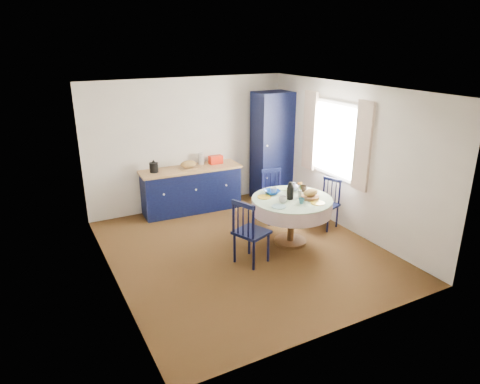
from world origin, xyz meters
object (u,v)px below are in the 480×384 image
object	(u,v)px
pantry_cabinet	(273,146)
mug_b	(301,201)
chair_right	(327,203)
mug_d	(274,190)
kitchen_counter	(191,188)
dining_table	(292,206)
mug_c	(303,189)
mug_a	(283,199)
cobalt_bowl	(272,192)
chair_far	(274,196)
chair_left	(250,232)

from	to	relation	value
pantry_cabinet	mug_b	world-z (taller)	pantry_cabinet
pantry_cabinet	chair_right	bearing A→B (deg)	-87.96
chair_right	mug_d	size ratio (longest dim) A/B	8.17
kitchen_counter	mug_d	xyz separation A→B (m)	(0.77, -1.74, 0.38)
dining_table	mug_c	world-z (taller)	dining_table
mug_a	mug_b	world-z (taller)	mug_a
mug_d	cobalt_bowl	world-z (taller)	mug_d
kitchen_counter	mug_d	size ratio (longest dim) A/B	18.15
mug_d	cobalt_bowl	xyz separation A→B (m)	(-0.04, -0.01, -0.02)
chair_right	mug_b	world-z (taller)	chair_right
chair_far	chair_right	size ratio (longest dim) A/B	1.08
mug_a	pantry_cabinet	bearing A→B (deg)	61.99
pantry_cabinet	cobalt_bowl	world-z (taller)	pantry_cabinet
kitchen_counter	dining_table	world-z (taller)	kitchen_counter
chair_left	mug_c	bearing A→B (deg)	-91.24
chair_far	chair_right	world-z (taller)	chair_far
dining_table	mug_c	distance (m)	0.43
kitchen_counter	mug_d	bearing A→B (deg)	-63.27
dining_table	mug_b	world-z (taller)	dining_table
chair_left	chair_right	xyz separation A→B (m)	(1.84, 0.52, -0.07)
kitchen_counter	mug_b	distance (m)	2.53
mug_a	kitchen_counter	bearing A→B (deg)	107.29
pantry_cabinet	chair_left	world-z (taller)	pantry_cabinet
chair_far	mug_c	bearing A→B (deg)	-74.65
mug_c	kitchen_counter	bearing A→B (deg)	123.45
mug_d	chair_left	bearing A→B (deg)	-142.03
dining_table	mug_d	distance (m)	0.41
mug_c	chair_right	bearing A→B (deg)	5.42
mug_d	cobalt_bowl	distance (m)	0.05
dining_table	mug_d	bearing A→B (deg)	111.84
chair_left	mug_a	size ratio (longest dim) A/B	7.96
cobalt_bowl	chair_left	bearing A→B (deg)	-140.95
pantry_cabinet	dining_table	distance (m)	2.19
chair_far	mug_d	size ratio (longest dim) A/B	8.84
kitchen_counter	mug_d	distance (m)	1.94
mug_c	cobalt_bowl	xyz separation A→B (m)	(-0.52, 0.14, -0.02)
mug_b	mug_c	world-z (taller)	mug_c
mug_c	mug_d	world-z (taller)	same
kitchen_counter	mug_c	size ratio (longest dim) A/B	15.47
chair_far	mug_d	distance (m)	0.77
kitchen_counter	cobalt_bowl	size ratio (longest dim) A/B	7.59
dining_table	chair_right	bearing A→B (deg)	15.16
pantry_cabinet	chair_left	distance (m)	2.92
pantry_cabinet	mug_b	distance (m)	2.40
chair_right	mug_c	size ratio (longest dim) A/B	6.96
cobalt_bowl	dining_table	bearing A→B (deg)	-62.00
chair_right	mug_a	bearing A→B (deg)	-92.96
dining_table	cobalt_bowl	size ratio (longest dim) A/B	4.99
chair_far	cobalt_bowl	distance (m)	0.79
mug_a	cobalt_bowl	size ratio (longest dim) A/B	0.49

